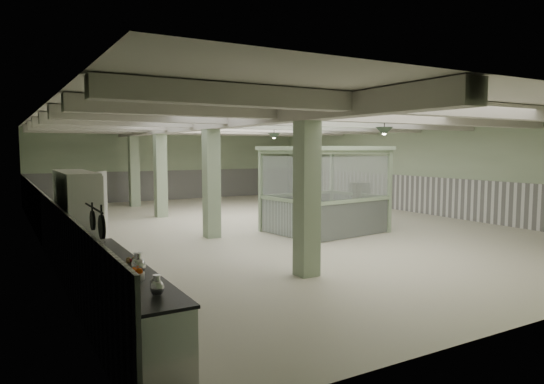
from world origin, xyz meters
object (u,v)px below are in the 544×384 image
filing_cabinet (359,204)px  prep_counter (117,296)px  guard_booth (325,175)px  walkin_cooler (78,227)px

filing_cabinet → prep_counter: bearing=-132.7°
prep_counter → guard_booth: 9.16m
prep_counter → walkin_cooler: (-0.08, 3.00, 0.61)m
guard_booth → filing_cabinet: 2.02m
prep_counter → filing_cabinet: size_ratio=3.09×
prep_counter → guard_booth: bearing=34.3°
prep_counter → walkin_cooler: 3.07m
prep_counter → guard_booth: guard_booth is taller
walkin_cooler → filing_cabinet: walkin_cooler is taller
walkin_cooler → filing_cabinet: size_ratio=1.57×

